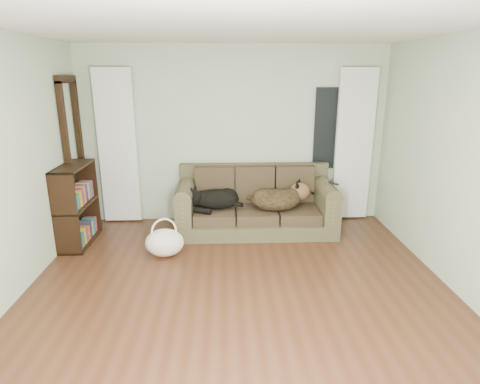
{
  "coord_description": "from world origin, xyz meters",
  "views": [
    {
      "loc": [
        -0.13,
        -3.46,
        2.2
      ],
      "look_at": [
        0.06,
        1.6,
        0.69
      ],
      "focal_mm": 30.0,
      "sensor_mm": 36.0,
      "label": 1
    }
  ],
  "objects_px": {
    "dog_shepherd": "(278,199)",
    "tote_bag": "(165,244)",
    "sofa": "(256,200)",
    "bookshelf": "(77,207)",
    "dog_black_lab": "(213,199)"
  },
  "relations": [
    {
      "from": "dog_shepherd",
      "to": "tote_bag",
      "type": "height_order",
      "value": "dog_shepherd"
    },
    {
      "from": "sofa",
      "to": "bookshelf",
      "type": "bearing_deg",
      "value": -171.73
    },
    {
      "from": "tote_bag",
      "to": "dog_black_lab",
      "type": "bearing_deg",
      "value": 53.04
    },
    {
      "from": "dog_black_lab",
      "to": "dog_shepherd",
      "type": "relative_size",
      "value": 0.9
    },
    {
      "from": "dog_black_lab",
      "to": "bookshelf",
      "type": "relative_size",
      "value": 0.62
    },
    {
      "from": "sofa",
      "to": "dog_shepherd",
      "type": "relative_size",
      "value": 3.05
    },
    {
      "from": "dog_shepherd",
      "to": "sofa",
      "type": "bearing_deg",
      "value": -12.24
    },
    {
      "from": "sofa",
      "to": "dog_shepherd",
      "type": "height_order",
      "value": "sofa"
    },
    {
      "from": "dog_shepherd",
      "to": "dog_black_lab",
      "type": "bearing_deg",
      "value": -1.67
    },
    {
      "from": "dog_shepherd",
      "to": "bookshelf",
      "type": "xyz_separation_m",
      "value": [
        -2.7,
        -0.27,
        0.01
      ]
    },
    {
      "from": "sofa",
      "to": "dog_black_lab",
      "type": "height_order",
      "value": "sofa"
    },
    {
      "from": "dog_black_lab",
      "to": "sofa",
      "type": "bearing_deg",
      "value": 2.68
    },
    {
      "from": "sofa",
      "to": "dog_shepherd",
      "type": "xyz_separation_m",
      "value": [
        0.31,
        -0.08,
        0.04
      ]
    },
    {
      "from": "dog_black_lab",
      "to": "bookshelf",
      "type": "height_order",
      "value": "bookshelf"
    },
    {
      "from": "dog_shepherd",
      "to": "bookshelf",
      "type": "relative_size",
      "value": 0.69
    }
  ]
}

